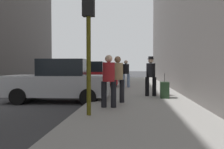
{
  "coord_description": "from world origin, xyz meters",
  "views": [
    {
      "loc": [
        5.71,
        -9.13,
        1.51
      ],
      "look_at": [
        4.45,
        5.73,
        0.99
      ],
      "focal_mm": 40.0,
      "sensor_mm": 36.0,
      "label": 1
    }
  ],
  "objects_px": {
    "duffel_bag": "(165,92)",
    "fire_hydrant": "(113,81)",
    "parked_silver_sedan": "(60,82)",
    "pedestrian_in_red_jacket": "(109,78)",
    "rolling_suitcase": "(165,90)",
    "parked_red_hatchback": "(87,76)",
    "pedestrian_with_fedora": "(151,74)",
    "pedestrian_in_jeans": "(126,72)",
    "parked_gray_coupe": "(99,73)",
    "traffic_light": "(89,20)",
    "pedestrian_in_tan_coat": "(118,77)"
  },
  "relations": [
    {
      "from": "duffel_bag",
      "to": "fire_hydrant",
      "type": "bearing_deg",
      "value": 122.46
    },
    {
      "from": "parked_silver_sedan",
      "to": "pedestrian_in_red_jacket",
      "type": "distance_m",
      "value": 3.15
    },
    {
      "from": "rolling_suitcase",
      "to": "fire_hydrant",
      "type": "bearing_deg",
      "value": 115.95
    },
    {
      "from": "parked_silver_sedan",
      "to": "parked_red_hatchback",
      "type": "height_order",
      "value": "same"
    },
    {
      "from": "pedestrian_with_fedora",
      "to": "pedestrian_in_jeans",
      "type": "bearing_deg",
      "value": 105.56
    },
    {
      "from": "parked_gray_coupe",
      "to": "traffic_light",
      "type": "distance_m",
      "value": 15.58
    },
    {
      "from": "rolling_suitcase",
      "to": "parked_gray_coupe",
      "type": "bearing_deg",
      "value": 110.96
    },
    {
      "from": "pedestrian_in_red_jacket",
      "to": "rolling_suitcase",
      "type": "height_order",
      "value": "pedestrian_in_red_jacket"
    },
    {
      "from": "parked_gray_coupe",
      "to": "duffel_bag",
      "type": "distance_m",
      "value": 11.38
    },
    {
      "from": "parked_gray_coupe",
      "to": "parked_silver_sedan",
      "type": "bearing_deg",
      "value": -90.0
    },
    {
      "from": "duffel_bag",
      "to": "rolling_suitcase",
      "type": "bearing_deg",
      "value": -97.58
    },
    {
      "from": "traffic_light",
      "to": "rolling_suitcase",
      "type": "height_order",
      "value": "traffic_light"
    },
    {
      "from": "parked_silver_sedan",
      "to": "rolling_suitcase",
      "type": "relative_size",
      "value": 4.1
    },
    {
      "from": "parked_red_hatchback",
      "to": "fire_hydrant",
      "type": "relative_size",
      "value": 6.01
    },
    {
      "from": "pedestrian_in_tan_coat",
      "to": "rolling_suitcase",
      "type": "xyz_separation_m",
      "value": [
        1.89,
        1.48,
        -0.61
      ]
    },
    {
      "from": "fire_hydrant",
      "to": "traffic_light",
      "type": "height_order",
      "value": "traffic_light"
    },
    {
      "from": "fire_hydrant",
      "to": "pedestrian_with_fedora",
      "type": "xyz_separation_m",
      "value": [
        2.05,
        -4.7,
        0.64
      ]
    },
    {
      "from": "pedestrian_with_fedora",
      "to": "rolling_suitcase",
      "type": "height_order",
      "value": "pedestrian_with_fedora"
    },
    {
      "from": "fire_hydrant",
      "to": "pedestrian_in_jeans",
      "type": "height_order",
      "value": "pedestrian_in_jeans"
    },
    {
      "from": "parked_silver_sedan",
      "to": "pedestrian_with_fedora",
      "type": "distance_m",
      "value": 4.0
    },
    {
      "from": "pedestrian_with_fedora",
      "to": "pedestrian_in_red_jacket",
      "type": "bearing_deg",
      "value": -116.3
    },
    {
      "from": "traffic_light",
      "to": "pedestrian_in_jeans",
      "type": "relative_size",
      "value": 2.11
    },
    {
      "from": "parked_silver_sedan",
      "to": "parked_red_hatchback",
      "type": "relative_size",
      "value": 1.01
    },
    {
      "from": "parked_silver_sedan",
      "to": "pedestrian_with_fedora",
      "type": "height_order",
      "value": "pedestrian_with_fedora"
    },
    {
      "from": "pedestrian_in_tan_coat",
      "to": "pedestrian_in_red_jacket",
      "type": "distance_m",
      "value": 1.13
    },
    {
      "from": "fire_hydrant",
      "to": "parked_red_hatchback",
      "type": "bearing_deg",
      "value": 163.69
    },
    {
      "from": "parked_silver_sedan",
      "to": "fire_hydrant",
      "type": "xyz_separation_m",
      "value": [
        1.8,
        5.74,
        -0.35
      ]
    },
    {
      "from": "traffic_light",
      "to": "rolling_suitcase",
      "type": "xyz_separation_m",
      "value": [
        2.54,
        3.89,
        -2.27
      ]
    },
    {
      "from": "rolling_suitcase",
      "to": "pedestrian_in_jeans",
      "type": "bearing_deg",
      "value": 109.3
    },
    {
      "from": "parked_gray_coupe",
      "to": "duffel_bag",
      "type": "height_order",
      "value": "parked_gray_coupe"
    },
    {
      "from": "fire_hydrant",
      "to": "pedestrian_in_jeans",
      "type": "distance_m",
      "value": 1.04
    },
    {
      "from": "parked_silver_sedan",
      "to": "pedestrian_with_fedora",
      "type": "xyz_separation_m",
      "value": [
        3.86,
        1.04,
        0.29
      ]
    },
    {
      "from": "fire_hydrant",
      "to": "pedestrian_in_tan_coat",
      "type": "relative_size",
      "value": 0.41
    },
    {
      "from": "traffic_light",
      "to": "pedestrian_with_fedora",
      "type": "height_order",
      "value": "traffic_light"
    },
    {
      "from": "pedestrian_in_tan_coat",
      "to": "duffel_bag",
      "type": "relative_size",
      "value": 3.89
    },
    {
      "from": "parked_red_hatchback",
      "to": "traffic_light",
      "type": "distance_m",
      "value": 10.09
    },
    {
      "from": "parked_silver_sedan",
      "to": "pedestrian_in_tan_coat",
      "type": "height_order",
      "value": "pedestrian_in_tan_coat"
    },
    {
      "from": "pedestrian_in_red_jacket",
      "to": "rolling_suitcase",
      "type": "xyz_separation_m",
      "value": [
        2.12,
        2.58,
        -0.61
      ]
    },
    {
      "from": "traffic_light",
      "to": "rolling_suitcase",
      "type": "bearing_deg",
      "value": 56.88
    },
    {
      "from": "pedestrian_with_fedora",
      "to": "pedestrian_in_jeans",
      "type": "xyz_separation_m",
      "value": [
        -1.24,
        4.46,
        -0.03
      ]
    },
    {
      "from": "pedestrian_in_jeans",
      "to": "pedestrian_with_fedora",
      "type": "bearing_deg",
      "value": -74.44
    },
    {
      "from": "parked_silver_sedan",
      "to": "parked_gray_coupe",
      "type": "distance_m",
      "value": 11.88
    },
    {
      "from": "pedestrian_in_jeans",
      "to": "pedestrian_in_red_jacket",
      "type": "bearing_deg",
      "value": -92.53
    },
    {
      "from": "fire_hydrant",
      "to": "parked_silver_sedan",
      "type": "bearing_deg",
      "value": -107.45
    },
    {
      "from": "pedestrian_in_jeans",
      "to": "rolling_suitcase",
      "type": "height_order",
      "value": "pedestrian_in_jeans"
    },
    {
      "from": "traffic_light",
      "to": "pedestrian_in_tan_coat",
      "type": "height_order",
      "value": "traffic_light"
    },
    {
      "from": "fire_hydrant",
      "to": "pedestrian_with_fedora",
      "type": "bearing_deg",
      "value": -66.42
    },
    {
      "from": "pedestrian_in_jeans",
      "to": "parked_gray_coupe",
      "type": "bearing_deg",
      "value": 112.26
    },
    {
      "from": "parked_gray_coupe",
      "to": "duffel_bag",
      "type": "xyz_separation_m",
      "value": [
        4.53,
        -10.43,
        -0.56
      ]
    },
    {
      "from": "pedestrian_in_jeans",
      "to": "rolling_suitcase",
      "type": "distance_m",
      "value": 5.41
    }
  ]
}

